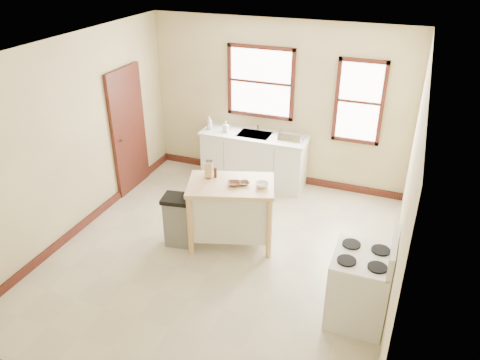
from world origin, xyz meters
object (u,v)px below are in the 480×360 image
object	(u,v)px
soap_bottle_b	(226,127)
pepper_grinder	(215,172)
knife_block	(209,170)
bowl_c	(262,185)
bowl_b	(244,183)
kitchen_island	(231,213)
bowl_a	(234,184)
soap_bottle_a	(210,123)
gas_stove	(361,278)
dish_rack	(291,136)
trash_bin	(178,220)

from	to	relation	value
soap_bottle_b	pepper_grinder	distance (m)	1.78
knife_block	bowl_c	bearing A→B (deg)	-17.49
pepper_grinder	bowl_b	distance (m)	0.45
kitchen_island	knife_block	bearing A→B (deg)	151.75
bowl_a	bowl_b	world-z (taller)	bowl_a
soap_bottle_a	bowl_b	world-z (taller)	soap_bottle_a
kitchen_island	bowl_c	distance (m)	0.66
bowl_b	bowl_c	bearing A→B (deg)	5.53
gas_stove	soap_bottle_a	bearing A→B (deg)	138.62
soap_bottle_a	soap_bottle_b	size ratio (longest dim) A/B	1.26
pepper_grinder	bowl_b	size ratio (longest dim) A/B	1.03
pepper_grinder	soap_bottle_b	bearing A→B (deg)	107.70
bowl_c	bowl_b	bearing A→B (deg)	-174.47
soap_bottle_b	bowl_b	distance (m)	2.01
kitchen_island	pepper_grinder	bearing A→B (deg)	143.47
soap_bottle_b	kitchen_island	xyz separation A→B (m)	(0.81, -1.78, -0.54)
dish_rack	kitchen_island	bearing A→B (deg)	-81.97
soap_bottle_a	soap_bottle_b	bearing A→B (deg)	-0.60
soap_bottle_a	kitchen_island	world-z (taller)	soap_bottle_a
bowl_a	bowl_c	world-z (taller)	bowl_c
bowl_b	bowl_c	distance (m)	0.25
bowl_c	knife_block	bearing A→B (deg)	179.42
soap_bottle_a	dish_rack	distance (m)	1.45
kitchen_island	gas_stove	xyz separation A→B (m)	(1.90, -0.87, 0.09)
bowl_b	trash_bin	xyz separation A→B (m)	(-0.86, -0.33, -0.59)
pepper_grinder	gas_stove	bearing A→B (deg)	-23.95
kitchen_island	knife_block	distance (m)	0.68
kitchen_island	knife_block	xyz separation A→B (m)	(-0.36, 0.07, 0.58)
knife_block	trash_bin	world-z (taller)	knife_block
dish_rack	knife_block	size ratio (longest dim) A/B	2.08
gas_stove	bowl_a	bearing A→B (deg)	155.41
dish_rack	gas_stove	size ratio (longest dim) A/B	0.37
soap_bottle_b	dish_rack	world-z (taller)	soap_bottle_b
soap_bottle_a	knife_block	size ratio (longest dim) A/B	1.20
bowl_c	dish_rack	bearing A→B (deg)	93.03
soap_bottle_b	dish_rack	bearing A→B (deg)	13.22
kitchen_island	gas_stove	distance (m)	2.10
soap_bottle_b	bowl_a	size ratio (longest dim) A/B	1.08
kitchen_island	bowl_c	xyz separation A→B (m)	(0.42, 0.06, 0.51)
kitchen_island	pepper_grinder	distance (m)	0.62
kitchen_island	bowl_a	distance (m)	0.50
bowl_a	soap_bottle_a	bearing A→B (deg)	122.88
soap_bottle_b	bowl_a	distance (m)	2.01
soap_bottle_b	pepper_grinder	world-z (taller)	soap_bottle_b
dish_rack	bowl_c	size ratio (longest dim) A/B	2.30
soap_bottle_b	soap_bottle_a	bearing A→B (deg)	-172.30
soap_bottle_b	bowl_c	bearing A→B (deg)	-45.56
soap_bottle_b	bowl_c	xyz separation A→B (m)	(1.23, -1.73, -0.03)
soap_bottle_a	gas_stove	distance (m)	4.06
kitchen_island	bowl_b	world-z (taller)	bowl_b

